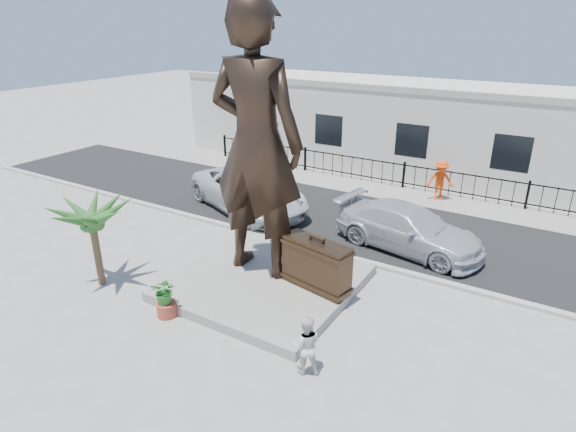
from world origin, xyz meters
name	(u,v)px	position (x,y,z in m)	size (l,w,h in m)	color
ground	(251,315)	(0.00, 0.00, 0.00)	(100.00, 100.00, 0.00)	#9E9991
street	(364,220)	(0.00, 8.00, 0.01)	(40.00, 7.00, 0.01)	black
curb	(325,251)	(0.00, 4.50, 0.06)	(40.00, 0.25, 0.12)	#A5A399
far_sidewalk	(397,192)	(0.00, 12.00, 0.01)	(40.00, 2.50, 0.02)	#9E9991
plinth	(266,282)	(-0.50, 1.50, 0.15)	(5.20, 5.20, 0.30)	gray
fence	(404,176)	(0.00, 12.80, 0.60)	(22.00, 0.10, 1.20)	black
building	(432,128)	(0.00, 17.00, 2.20)	(28.00, 7.00, 4.40)	silver
statue	(256,144)	(-1.06, 1.98, 4.35)	(2.95, 1.94, 8.09)	black
suitcase	(316,265)	(1.06, 1.85, 1.05)	(2.12, 0.67, 1.49)	#352416
tourist	(306,345)	(2.45, -1.22, 0.74)	(0.72, 0.56, 1.48)	silver
car_white	(249,191)	(-4.72, 6.51, 0.86)	(2.83, 6.14, 1.71)	silver
car_silver	(409,228)	(2.36, 6.37, 0.79)	(2.18, 5.37, 1.56)	#B9BBBE
worker	(440,180)	(1.95, 11.97, 0.94)	(1.19, 0.68, 1.84)	#FF440D
palm_tree	(102,284)	(-4.98, -1.03, 0.00)	(1.80, 1.80, 3.20)	#24541E
planter	(167,309)	(-1.99, -1.23, 0.20)	(0.56, 0.56, 0.40)	#A13E2A
shrub	(165,291)	(-1.99, -1.23, 0.78)	(0.69, 0.60, 0.77)	#266E23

